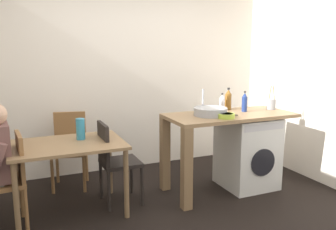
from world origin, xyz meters
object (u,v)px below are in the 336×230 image
at_px(mixing_bowl, 226,115).
at_px(dining_table, 68,153).
at_px(bottle_tall_green, 222,103).
at_px(bottle_clear_small, 245,102).
at_px(utensil_crock, 271,104).
at_px(chair_person_seat, 9,176).
at_px(bottle_squat_brown, 228,100).
at_px(chair_spare_by_wall, 70,145).
at_px(vase, 81,129).
at_px(washing_machine, 247,152).
at_px(chair_opposite, 114,158).

bearing_deg(mixing_bowl, dining_table, 169.62).
xyz_separation_m(dining_table, bottle_tall_green, (1.86, 0.12, 0.37)).
xyz_separation_m(bottle_clear_small, utensil_crock, (0.39, -0.01, -0.04)).
distance_m(chair_person_seat, bottle_tall_green, 2.47).
bearing_deg(dining_table, bottle_squat_brown, 4.56).
relative_size(chair_spare_by_wall, vase, 4.10).
distance_m(dining_table, bottle_tall_green, 1.90).
bearing_deg(utensil_crock, washing_machine, -171.90).
relative_size(washing_machine, utensil_crock, 2.87).
distance_m(mixing_bowl, vase, 1.56).
xyz_separation_m(bottle_tall_green, bottle_clear_small, (0.21, -0.16, 0.02)).
height_order(chair_person_seat, bottle_tall_green, bottle_tall_green).
bearing_deg(mixing_bowl, chair_opposite, 163.34).
xyz_separation_m(chair_spare_by_wall, vase, (0.03, -0.67, 0.34)).
xyz_separation_m(chair_person_seat, washing_machine, (2.64, -0.01, -0.08)).
height_order(bottle_clear_small, utensil_crock, utensil_crock).
height_order(chair_spare_by_wall, bottle_tall_green, bottle_tall_green).
bearing_deg(dining_table, washing_machine, -2.85).
height_order(chair_person_seat, mixing_bowl, mixing_bowl).
distance_m(mixing_bowl, utensil_crock, 0.85).
xyz_separation_m(chair_opposite, chair_spare_by_wall, (-0.36, 0.72, 0.00)).
height_order(bottle_squat_brown, mixing_bowl, bottle_squat_brown).
height_order(chair_spare_by_wall, washing_machine, chair_spare_by_wall).
distance_m(bottle_tall_green, bottle_squat_brown, 0.12).
xyz_separation_m(washing_machine, mixing_bowl, (-0.44, -0.20, 0.52)).
relative_size(chair_person_seat, chair_opposite, 1.00).
distance_m(dining_table, mixing_bowl, 1.70).
bearing_deg(vase, chair_spare_by_wall, 92.65).
distance_m(chair_person_seat, bottle_squat_brown, 2.58).
height_order(bottle_squat_brown, utensil_crock, utensil_crock).
relative_size(bottle_tall_green, mixing_bowl, 1.14).
height_order(chair_opposite, chair_spare_by_wall, same).
xyz_separation_m(dining_table, chair_person_seat, (-0.55, -0.09, -0.14)).
bearing_deg(chair_person_seat, dining_table, -85.07).
bearing_deg(bottle_clear_small, mixing_bowl, -148.45).
distance_m(bottle_clear_small, mixing_bowl, 0.50).
bearing_deg(bottle_squat_brown, chair_opposite, -175.87).
distance_m(chair_spare_by_wall, bottle_clear_small, 2.18).
xyz_separation_m(bottle_squat_brown, mixing_bowl, (-0.32, -0.46, -0.09)).
xyz_separation_m(chair_person_seat, chair_opposite, (1.02, 0.14, 0.00)).
bearing_deg(washing_machine, chair_person_seat, 179.77).
xyz_separation_m(bottle_squat_brown, bottle_clear_small, (0.10, -0.20, -0.01)).
distance_m(dining_table, bottle_squat_brown, 2.01).
bearing_deg(dining_table, chair_spare_by_wall, 81.25).
height_order(bottle_tall_green, bottle_squat_brown, bottle_squat_brown).
distance_m(chair_person_seat, bottle_clear_small, 2.67).
distance_m(chair_person_seat, washing_machine, 2.64).
relative_size(chair_opposite, bottle_tall_green, 4.23).
height_order(chair_person_seat, vase, vase).
height_order(dining_table, chair_spare_by_wall, chair_spare_by_wall).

